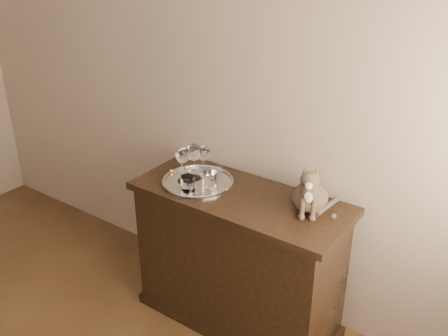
# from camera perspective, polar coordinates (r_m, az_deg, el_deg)

# --- Properties ---
(wall_back) EXTENTS (4.00, 0.10, 2.70)m
(wall_back) POSITION_cam_1_polar(r_m,az_deg,el_deg) (3.05, -4.34, 10.70)
(wall_back) COLOR tan
(wall_back) RESTS_ON ground
(sideboard) EXTENTS (1.20, 0.50, 0.85)m
(sideboard) POSITION_cam_1_polar(r_m,az_deg,el_deg) (2.89, 1.67, -10.48)
(sideboard) COLOR black
(sideboard) RESTS_ON ground
(tray) EXTENTS (0.40, 0.40, 0.01)m
(tray) POSITION_cam_1_polar(r_m,az_deg,el_deg) (2.79, -3.00, -1.62)
(tray) COLOR silver
(tray) RESTS_ON sideboard
(wine_glass_a) EXTENTS (0.07, 0.07, 0.17)m
(wine_glass_a) POSITION_cam_1_polar(r_m,az_deg,el_deg) (2.85, -3.80, 1.00)
(wine_glass_a) COLOR white
(wine_glass_a) RESTS_ON tray
(wine_glass_b) EXTENTS (0.07, 0.07, 0.19)m
(wine_glass_b) POSITION_cam_1_polar(r_m,az_deg,el_deg) (2.80, -2.34, 0.76)
(wine_glass_b) COLOR silver
(wine_glass_b) RESTS_ON tray
(wine_glass_c) EXTENTS (0.08, 0.08, 0.21)m
(wine_glass_c) POSITION_cam_1_polar(r_m,az_deg,el_deg) (2.76, -4.73, 0.48)
(wine_glass_c) COLOR white
(wine_glass_c) RESTS_ON tray
(wine_glass_d) EXTENTS (0.08, 0.08, 0.21)m
(wine_glass_d) POSITION_cam_1_polar(r_m,az_deg,el_deg) (2.78, -3.40, 0.78)
(wine_glass_d) COLOR white
(wine_glass_d) RESTS_ON tray
(tumbler_b) EXTENTS (0.08, 0.08, 0.09)m
(tumbler_b) POSITION_cam_1_polar(r_m,az_deg,el_deg) (2.68, -4.14, -1.75)
(tumbler_b) COLOR silver
(tumbler_b) RESTS_ON tray
(tumbler_c) EXTENTS (0.08, 0.08, 0.09)m
(tumbler_c) POSITION_cam_1_polar(r_m,az_deg,el_deg) (2.71, -1.66, -1.34)
(tumbler_c) COLOR white
(tumbler_c) RESTS_ON tray
(cat) EXTENTS (0.35, 0.34, 0.28)m
(cat) POSITION_cam_1_polar(r_m,az_deg,el_deg) (2.50, 9.93, -1.88)
(cat) COLOR #4F3C2F
(cat) RESTS_ON sideboard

